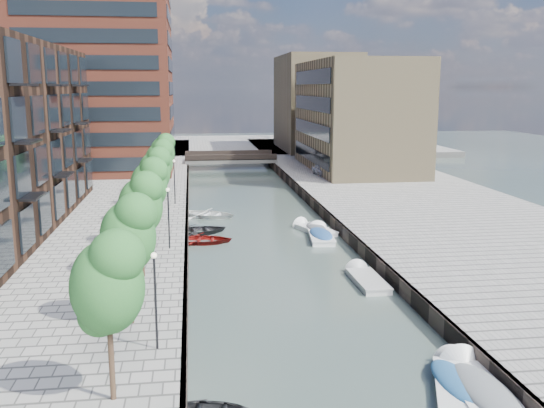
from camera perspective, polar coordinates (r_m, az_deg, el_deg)
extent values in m
plane|color=#38473F|center=(57.43, -1.87, -0.77)|extent=(300.00, 300.00, 0.00)
cube|color=gray|center=(61.01, 13.25, 0.11)|extent=(20.00, 140.00, 1.00)
cube|color=#332823|center=(57.06, -7.98, -0.44)|extent=(0.25, 140.00, 1.00)
cube|color=#332823|center=(58.24, 4.10, -0.13)|extent=(0.25, 140.00, 1.00)
cube|color=gray|center=(116.62, -4.87, 5.42)|extent=(80.00, 40.00, 1.00)
cube|color=brown|center=(81.87, -16.09, 13.57)|extent=(18.00, 18.00, 30.00)
cube|color=#927F59|center=(80.97, 7.93, 8.26)|extent=(12.00, 25.00, 14.00)
cube|color=#927F59|center=(106.21, 4.16, 9.49)|extent=(12.00, 20.00, 16.00)
cube|color=gray|center=(88.74, -3.97, 4.22)|extent=(13.00, 6.00, 0.60)
cube|color=#332823|center=(85.89, -3.85, 4.40)|extent=(13.00, 0.40, 0.80)
cube|color=#332823|center=(91.45, -4.09, 4.80)|extent=(13.00, 0.40, 0.80)
cylinder|color=#382619|center=(22.11, -14.89, -13.65)|extent=(0.20, 0.20, 3.20)
ellipsoid|color=#215A26|center=(21.13, -15.26, -6.90)|extent=(2.50, 2.50, 3.25)
cylinder|color=#382619|center=(28.58, -13.17, -7.84)|extent=(0.20, 0.20, 3.20)
ellipsoid|color=#215A26|center=(27.84, -13.41, -2.51)|extent=(2.50, 2.50, 3.25)
cylinder|color=#382619|center=(35.26, -12.12, -4.19)|extent=(0.20, 0.20, 3.20)
ellipsoid|color=#215A26|center=(34.66, -12.30, 0.16)|extent=(2.50, 2.50, 3.25)
cylinder|color=#382619|center=(42.04, -11.41, -1.72)|extent=(0.20, 0.20, 3.20)
ellipsoid|color=#215A26|center=(41.54, -11.55, 1.95)|extent=(2.50, 2.50, 3.25)
cylinder|color=#382619|center=(48.89, -10.90, 0.07)|extent=(0.20, 0.20, 3.20)
ellipsoid|color=#215A26|center=(48.46, -11.01, 3.23)|extent=(2.50, 2.50, 3.25)
cylinder|color=#382619|center=(55.77, -10.51, 1.41)|extent=(0.20, 0.20, 3.20)
ellipsoid|color=#215A26|center=(55.39, -10.61, 4.19)|extent=(2.50, 2.50, 3.25)
cylinder|color=#382619|center=(62.68, -10.21, 2.46)|extent=(0.20, 0.20, 3.20)
ellipsoid|color=#215A26|center=(62.34, -10.29, 4.94)|extent=(2.50, 2.50, 3.25)
cylinder|color=black|center=(25.52, -10.90, -9.10)|extent=(0.10, 0.10, 4.00)
sphere|color=#FFF2CC|center=(24.91, -11.06, -4.77)|extent=(0.24, 0.24, 0.24)
cylinder|color=black|center=(40.91, -9.70, -1.43)|extent=(0.10, 0.10, 4.00)
sphere|color=#FFF2CC|center=(40.54, -9.79, 1.33)|extent=(0.24, 0.24, 0.24)
cylinder|color=black|center=(56.64, -9.16, 2.01)|extent=(0.10, 0.10, 4.00)
sphere|color=#FFF2CC|center=(56.37, -9.23, 4.02)|extent=(0.24, 0.24, 0.24)
imported|color=maroon|center=(46.47, -6.54, -3.66)|extent=(4.78, 3.61, 0.93)
imported|color=white|center=(55.48, -5.94, -1.24)|extent=(5.74, 5.01, 0.99)
imported|color=#252427|center=(49.47, -6.96, -2.77)|extent=(5.33, 4.31, 0.98)
cube|color=silver|center=(25.67, 16.99, -16.47)|extent=(2.92, 4.53, 0.60)
cube|color=silver|center=(25.53, 17.03, -15.82)|extent=(3.02, 4.65, 0.09)
cone|color=silver|center=(27.56, 16.63, -14.36)|extent=(1.76, 1.31, 1.57)
ellipsoid|color=#1D5186|center=(25.51, 17.04, -15.73)|extent=(2.71, 4.15, 0.52)
cube|color=white|center=(25.14, 19.40, -17.21)|extent=(2.51, 5.30, 0.72)
cube|color=white|center=(24.96, 19.46, -16.43)|extent=(2.61, 5.42, 0.11)
cone|color=white|center=(27.26, 17.56, -14.66)|extent=(2.00, 1.23, 1.89)
ellipsoid|color=slate|center=(24.94, 19.47, -16.31)|extent=(2.34, 4.85, 0.62)
cube|color=#B2B2B0|center=(37.13, 9.04, -7.42)|extent=(1.63, 4.26, 0.60)
cube|color=#B2B2B0|center=(37.04, 9.05, -6.95)|extent=(1.71, 4.35, 0.09)
cone|color=#B2B2B0|center=(39.04, 8.10, -6.40)|extent=(1.58, 0.85, 1.56)
cube|color=white|center=(47.32, 4.62, -3.29)|extent=(2.16, 4.72, 0.64)
cube|color=white|center=(47.23, 4.63, -2.88)|extent=(2.25, 4.82, 0.10)
cone|color=white|center=(49.51, 4.34, -2.59)|extent=(1.77, 1.07, 1.69)
ellipsoid|color=navy|center=(47.22, 4.63, -2.83)|extent=(2.02, 4.31, 0.56)
cube|color=white|center=(49.54, 4.16, -2.64)|extent=(2.90, 4.41, 0.58)
cube|color=white|center=(49.47, 4.16, -2.29)|extent=(3.00, 4.52, 0.09)
cone|color=white|center=(51.23, 2.91, -2.12)|extent=(1.72, 1.30, 1.53)
ellipsoid|color=#4E5054|center=(49.46, 4.16, -2.24)|extent=(2.69, 4.04, 0.50)
imported|color=silver|center=(75.02, 4.68, 3.23)|extent=(2.08, 3.93, 1.27)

